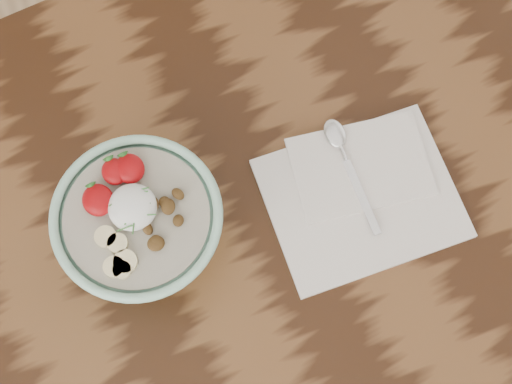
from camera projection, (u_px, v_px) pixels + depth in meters
table at (276, 242)px, 101.73cm from camera, size 160.00×90.00×75.00cm
breakfast_bowl at (141, 225)px, 85.81cm from camera, size 20.11×20.11×13.49cm
napkin at (361, 192)px, 93.56cm from camera, size 26.51×22.89×1.49cm
spoon at (342, 149)px, 94.01cm from camera, size 3.82×16.91×0.88cm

